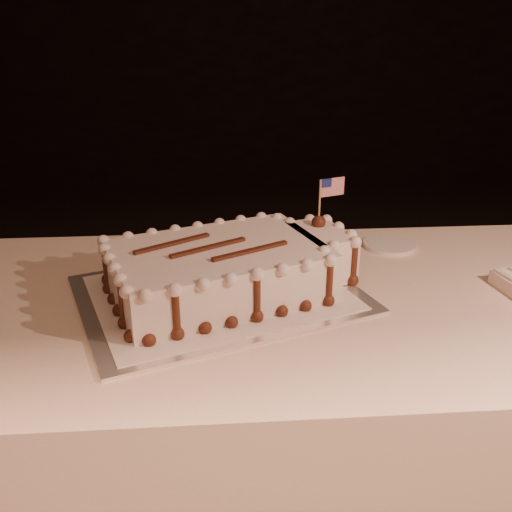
{
  "coord_description": "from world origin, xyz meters",
  "views": [
    {
      "loc": [
        -0.32,
        -0.49,
        1.32
      ],
      "look_at": [
        -0.24,
        0.62,
        0.84
      ],
      "focal_mm": 40.0,
      "sensor_mm": 36.0,
      "label": 1
    }
  ],
  "objects": [
    {
      "name": "side_plate",
      "position": [
        0.13,
        0.87,
        0.76
      ],
      "size": [
        0.14,
        0.14,
        0.01
      ],
      "primitive_type": "cylinder",
      "color": "silver",
      "rests_on": "banquet_table"
    },
    {
      "name": "doily",
      "position": [
        -0.32,
        0.62,
        0.76
      ],
      "size": [
        0.62,
        0.54,
        0.0
      ],
      "primitive_type": "cube",
      "rotation": [
        0.0,
        0.0,
        0.34
      ],
      "color": "silver",
      "rests_on": "cake_board"
    },
    {
      "name": "banquet_table",
      "position": [
        0.0,
        0.6,
        0.38
      ],
      "size": [
        2.4,
        0.8,
        0.75
      ],
      "primitive_type": "cube",
      "color": "beige",
      "rests_on": "ground"
    },
    {
      "name": "sheet_cake",
      "position": [
        -0.29,
        0.63,
        0.81
      ],
      "size": [
        0.57,
        0.42,
        0.22
      ],
      "color": "white",
      "rests_on": "doily"
    },
    {
      "name": "cake_board",
      "position": [
        -0.32,
        0.62,
        0.75
      ],
      "size": [
        0.69,
        0.6,
        0.01
      ],
      "primitive_type": "cube",
      "rotation": [
        0.0,
        0.0,
        0.34
      ],
      "color": "white",
      "rests_on": "banquet_table"
    }
  ]
}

